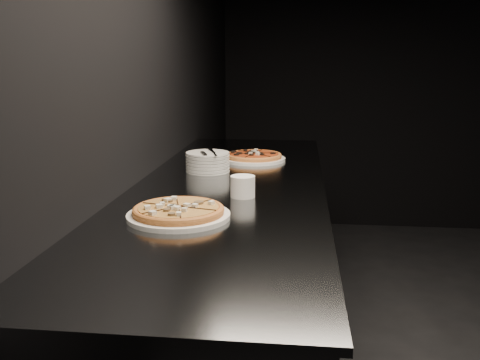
# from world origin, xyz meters

# --- Properties ---
(wall_left) EXTENTS (0.02, 5.00, 2.80)m
(wall_left) POSITION_xyz_m (-2.50, 0.00, 1.40)
(wall_left) COLOR black
(wall_left) RESTS_ON floor
(counter) EXTENTS (0.74, 2.44, 0.92)m
(counter) POSITION_xyz_m (-2.13, 0.00, 0.46)
(counter) COLOR #5B5E63
(counter) RESTS_ON floor
(pizza_mushroom) EXTENTS (0.34, 0.34, 0.04)m
(pizza_mushroom) POSITION_xyz_m (-2.23, -0.50, 0.94)
(pizza_mushroom) COLOR white
(pizza_mushroom) RESTS_ON counter
(pizza_tomato) EXTENTS (0.33, 0.33, 0.04)m
(pizza_tomato) POSITION_xyz_m (-2.08, 0.50, 0.94)
(pizza_tomato) COLOR white
(pizza_tomato) RESTS_ON counter
(plate_stack) EXTENTS (0.19, 0.19, 0.09)m
(plate_stack) POSITION_xyz_m (-2.26, 0.22, 0.96)
(plate_stack) COLOR white
(plate_stack) RESTS_ON counter
(cutlery) EXTENTS (0.07, 0.20, 0.01)m
(cutlery) POSITION_xyz_m (-2.25, 0.20, 1.01)
(cutlery) COLOR silver
(cutlery) RESTS_ON plate_stack
(ramekin) EXTENTS (0.09, 0.09, 0.08)m
(ramekin) POSITION_xyz_m (-2.06, -0.22, 0.96)
(ramekin) COLOR white
(ramekin) RESTS_ON counter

